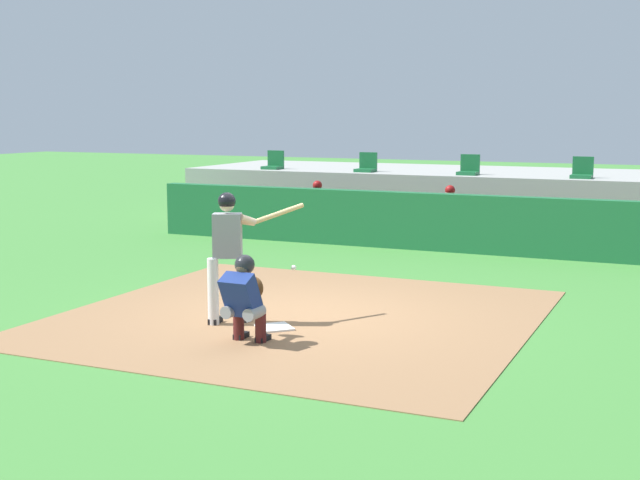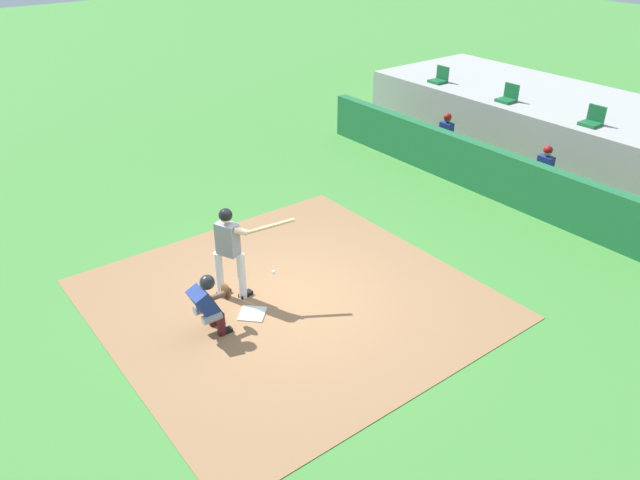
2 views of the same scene
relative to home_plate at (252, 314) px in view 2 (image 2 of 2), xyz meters
name	(u,v)px [view 2 (image 2 of 2)]	position (x,y,z in m)	size (l,w,h in m)	color
ground_plane	(290,299)	(0.00, 0.80, -0.02)	(80.00, 80.00, 0.00)	#428438
dirt_infield	(290,299)	(0.00, 0.80, -0.02)	(6.40, 6.40, 0.01)	#936B47
home_plate	(252,314)	(0.00, 0.00, 0.00)	(0.44, 0.44, 0.02)	white
batter_at_plate	(230,248)	(-0.68, 0.03, 1.01)	(0.93, 1.21, 1.80)	silver
catcher_crouched	(210,302)	(0.00, -0.79, 0.58)	(0.49, 1.58, 1.13)	gray
dugout_wall	(516,182)	(0.00, 7.30, 0.58)	(13.00, 0.30, 1.20)	#1E6638
dugout_bench	(539,186)	(0.00, 8.30, 0.20)	(11.80, 0.44, 0.45)	olive
dugout_player_0	(443,136)	(-3.09, 8.14, 0.65)	(0.49, 0.70, 1.30)	#939399
dugout_player_1	(541,171)	(0.08, 8.14, 0.65)	(0.49, 0.70, 1.30)	#939399
stands_platform	(617,139)	(0.00, 11.70, 0.68)	(15.00, 4.40, 1.40)	#9E9E99
stadium_seat_0	(440,78)	(-5.20, 10.18, 1.51)	(0.46, 0.46, 0.48)	#196033
stadium_seat_1	(508,97)	(-2.60, 10.18, 1.51)	(0.46, 0.46, 0.48)	#196033
stadium_seat_2	(593,120)	(0.00, 10.18, 1.51)	(0.46, 0.46, 0.48)	#196033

